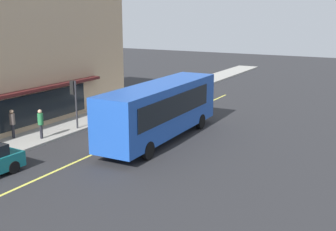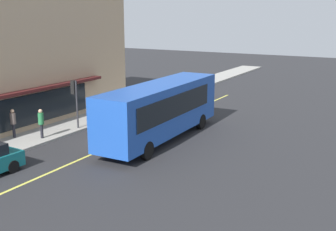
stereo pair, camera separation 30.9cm
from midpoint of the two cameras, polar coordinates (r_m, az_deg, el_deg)
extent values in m
plane|color=#28282B|center=(25.45, -7.48, -3.88)|extent=(120.00, 120.00, 0.00)
cube|color=#9E9B93|center=(28.63, -15.68, -2.14)|extent=(80.00, 2.89, 0.15)
cube|color=#D8D14C|center=(25.45, -7.48, -3.87)|extent=(36.00, 0.16, 0.01)
cube|color=#1E4CAD|center=(25.64, -1.32, 1.00)|extent=(11.05, 2.72, 3.00)
cube|color=black|center=(30.35, 3.71, 3.65)|extent=(0.16, 2.10, 1.80)
cube|color=black|center=(25.94, -4.10, 1.93)|extent=(8.80, 0.24, 1.32)
cube|color=black|center=(24.72, 0.91, 1.37)|extent=(8.80, 0.24, 1.32)
cube|color=#0CF259|center=(30.27, 3.79, 5.33)|extent=(0.12, 1.90, 0.36)
cube|color=#2D2D33|center=(30.76, 3.74, 0.73)|extent=(0.21, 2.40, 0.40)
cylinder|color=black|center=(29.52, 0.11, -0.29)|extent=(1.01, 0.32, 1.00)
cylinder|color=black|center=(28.57, 4.12, -0.80)|extent=(1.01, 0.32, 1.00)
cylinder|color=black|center=(23.75, -7.85, -3.92)|extent=(1.01, 0.32, 1.00)
cylinder|color=black|center=(22.56, -3.16, -4.76)|extent=(1.01, 0.32, 1.00)
cylinder|color=#2D2D33|center=(28.45, -12.67, 1.42)|extent=(0.12, 0.12, 3.20)
cube|color=black|center=(28.37, -13.10, 3.73)|extent=(0.30, 0.30, 0.90)
sphere|color=red|center=(28.44, -13.38, 4.29)|extent=(0.18, 0.18, 0.18)
sphere|color=orange|center=(28.48, -13.35, 3.75)|extent=(0.18, 0.18, 0.18)
sphere|color=green|center=(28.53, -13.32, 3.22)|extent=(0.18, 0.18, 0.18)
cylinder|color=black|center=(22.04, -20.67, -6.60)|extent=(0.65, 0.24, 0.64)
cube|color=#B7BABF|center=(35.45, 0.05, 2.24)|extent=(4.31, 1.82, 0.75)
cube|color=black|center=(35.19, -0.07, 3.23)|extent=(2.42, 1.52, 0.55)
cylinder|color=black|center=(37.11, 0.02, 2.32)|extent=(0.64, 0.22, 0.64)
cylinder|color=black|center=(36.35, 2.28, 2.07)|extent=(0.64, 0.22, 0.64)
cylinder|color=black|center=(34.71, -2.27, 1.52)|extent=(0.64, 0.22, 0.64)
cylinder|color=black|center=(33.90, 0.09, 1.23)|extent=(0.64, 0.22, 0.64)
cylinder|color=black|center=(26.93, -17.16, -2.09)|extent=(0.18, 0.18, 0.88)
cylinder|color=#26723F|center=(26.73, -17.28, -0.46)|extent=(0.34, 0.34, 0.70)
sphere|color=tan|center=(26.62, -17.35, 0.52)|extent=(0.25, 0.25, 0.25)
cylinder|color=black|center=(27.57, -20.60, -2.02)|extent=(0.18, 0.18, 0.87)
cylinder|color=#594C47|center=(27.39, -20.74, -0.44)|extent=(0.34, 0.34, 0.69)
sphere|color=tan|center=(27.28, -20.82, 0.50)|extent=(0.24, 0.24, 0.24)
camera|label=1|loc=(0.15, -90.35, -0.08)|focal=44.83mm
camera|label=2|loc=(0.15, 89.65, 0.08)|focal=44.83mm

